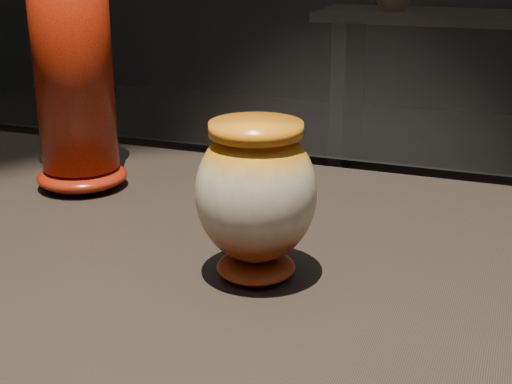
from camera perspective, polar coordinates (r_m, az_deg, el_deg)
main_vase at (r=0.74m, az=0.00°, el=-0.23°), size 0.16×0.16×0.17m
tall_vase at (r=1.04m, az=-14.52°, el=10.94°), size 0.14×0.14×0.42m
back_shelf at (r=4.04m, az=19.40°, el=9.56°), size 2.00×0.60×0.90m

